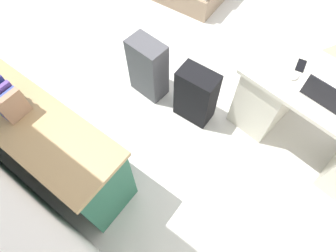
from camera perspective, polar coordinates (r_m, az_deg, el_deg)
The scene contains 9 objects.
ground_plane at distance 3.39m, azimuth 5.67°, elevation 13.17°, with size 5.92×5.92×0.00m, color silver.
desk at distance 2.73m, azimuth 28.28°, elevation 0.73°, with size 1.51×0.84×0.74m.
credenza at distance 2.57m, azimuth -25.34°, elevation -1.52°, with size 1.80×0.48×0.80m.
suitcase_black at distance 2.68m, azimuth 5.65°, elevation 6.09°, with size 0.36×0.22×0.60m, color black.
suitcase_spare_grey at distance 2.85m, azimuth -4.03°, elevation 11.46°, with size 0.36×0.22×0.65m, color #4C4C51.
laptop at distance 2.35m, azimuth 29.09°, elevation 5.43°, with size 0.34×0.26×0.21m.
computer_mouse at distance 2.42m, azimuth 24.22°, elevation 9.20°, with size 0.06×0.10×0.03m, color white.
cell_phone_by_mouse at distance 2.53m, azimuth 25.24°, elevation 10.98°, with size 0.07×0.14×0.01m, color black.
book_row at distance 2.21m, azimuth -30.62°, elevation 5.19°, with size 0.32×0.17×0.23m.
Camera 1 is at (-1.14, 2.05, 2.44)m, focal length 30.21 mm.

